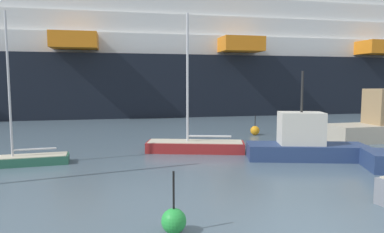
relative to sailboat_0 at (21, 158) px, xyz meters
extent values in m
plane|color=slate|center=(10.23, -10.07, -0.36)|extent=(600.00, 600.00, 0.00)
cube|color=#2D6B51|center=(0.01, 0.00, -0.15)|extent=(4.69, 1.59, 0.44)
cube|color=beige|center=(0.01, 0.00, 0.09)|extent=(4.49, 1.48, 0.04)
cylinder|color=silver|center=(-0.36, -0.03, 3.68)|extent=(0.11, 0.11, 7.21)
cylinder|color=silver|center=(0.67, 0.06, 0.42)|extent=(2.07, 0.27, 0.09)
cube|color=maroon|center=(9.36, 1.59, -0.06)|extent=(6.03, 3.03, 0.61)
cube|color=beige|center=(9.36, 1.59, 0.27)|extent=(5.77, 2.85, 0.04)
cylinder|color=silver|center=(8.91, 1.71, 4.03)|extent=(0.14, 0.14, 7.56)
cylinder|color=silver|center=(10.17, 1.37, 0.60)|extent=(2.56, 0.78, 0.11)
cube|color=#BCB29E|center=(23.42, 3.07, 0.23)|extent=(8.15, 2.88, 1.19)
cube|color=navy|center=(14.91, -1.48, 0.05)|extent=(6.61, 3.42, 0.83)
cube|color=silver|center=(14.61, -1.40, 1.34)|extent=(2.61, 1.99, 1.74)
cylinder|color=#262626|center=(14.61, -1.40, 3.32)|extent=(0.13, 0.13, 2.22)
sphere|color=orange|center=(15.32, 7.17, -0.01)|extent=(0.72, 0.72, 0.72)
cylinder|color=black|center=(15.32, 7.17, 0.78)|extent=(0.06, 0.06, 0.86)
sphere|color=green|center=(6.53, -9.33, -0.01)|extent=(0.71, 0.71, 0.71)
cylinder|color=black|center=(6.53, -9.33, 0.88)|extent=(0.06, 0.06, 1.07)
cube|color=black|center=(-0.12, 30.63, 3.32)|extent=(134.30, 21.21, 7.37)
cube|color=white|center=(-0.12, 30.63, 8.21)|extent=(123.54, 18.76, 2.41)
cube|color=white|center=(-0.12, 30.63, 10.62)|extent=(116.13, 17.63, 2.41)
cube|color=white|center=(-0.12, 30.63, 13.03)|extent=(108.71, 16.51, 2.41)
cube|color=orange|center=(0.06, 20.88, 8.21)|extent=(4.89, 3.84, 1.69)
cube|color=orange|center=(18.81, 21.22, 8.21)|extent=(4.89, 3.84, 1.69)
cube|color=orange|center=(37.56, 21.56, 8.21)|extent=(4.89, 3.84, 1.69)
camera|label=1|loc=(5.26, -18.58, 3.86)|focal=32.45mm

